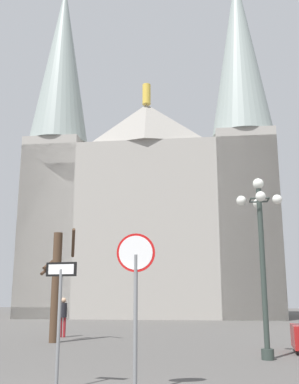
{
  "coord_description": "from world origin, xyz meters",
  "views": [
    {
      "loc": [
        2.67,
        -6.87,
        1.79
      ],
      "look_at": [
        -0.95,
        16.61,
        7.24
      ],
      "focal_mm": 42.19,
      "sensor_mm": 36.0,
      "label": 1
    }
  ],
  "objects": [
    {
      "name": "cathedral",
      "position": [
        -3.14,
        32.09,
        9.86
      ],
      "size": [
        21.35,
        12.74,
        31.59
      ],
      "color": "gray",
      "rests_on": "ground"
    },
    {
      "name": "pedestrian_walking",
      "position": [
        -4.23,
        12.88,
        1.02
      ],
      "size": [
        0.32,
        0.32,
        1.68
      ],
      "color": "maroon",
      "rests_on": "ground"
    },
    {
      "name": "bare_tree",
      "position": [
        -3.79,
        10.63,
        2.25
      ],
      "size": [
        1.43,
        1.28,
        4.39
      ],
      "color": "#473323",
      "rests_on": "ground"
    },
    {
      "name": "one_way_arrow_sign",
      "position": [
        -0.53,
        2.04,
        1.58
      ],
      "size": [
        0.67,
        0.12,
        2.45
      ],
      "color": "slate",
      "rests_on": "ground"
    },
    {
      "name": "street_lamp",
      "position": [
        3.93,
        6.99,
        3.29
      ],
      "size": [
        1.37,
        1.37,
        5.32
      ],
      "color": "#2D3833",
      "rests_on": "ground"
    },
    {
      "name": "stop_sign",
      "position": [
        1.04,
        1.93,
        2.09
      ],
      "size": [
        0.76,
        0.13,
        2.99
      ],
      "color": "slate",
      "rests_on": "ground"
    }
  ]
}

